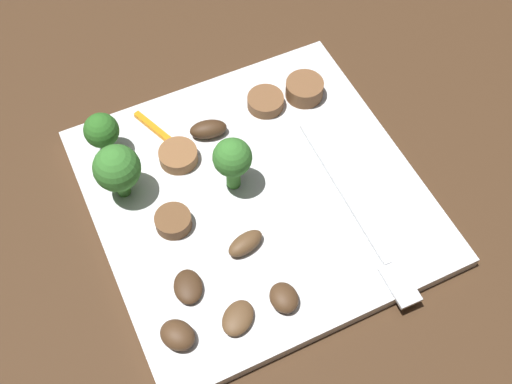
% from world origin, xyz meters
% --- Properties ---
extents(ground_plane, '(1.40, 1.40, 0.00)m').
position_xyz_m(ground_plane, '(0.00, 0.00, 0.00)').
color(ground_plane, '#422B19').
extents(plate, '(0.25, 0.25, 0.01)m').
position_xyz_m(plate, '(0.00, 0.00, 0.01)').
color(plate, white).
rests_on(plate, ground_plane).
extents(fork, '(0.18, 0.02, 0.00)m').
position_xyz_m(fork, '(0.06, 0.06, 0.01)').
color(fork, silver).
rests_on(fork, plate).
extents(broccoli_floret_0, '(0.04, 0.04, 0.05)m').
position_xyz_m(broccoli_floret_0, '(-0.05, -0.10, 0.04)').
color(broccoli_floret_0, '#408630').
rests_on(broccoli_floret_0, plate).
extents(broccoli_floret_1, '(0.03, 0.03, 0.04)m').
position_xyz_m(broccoli_floret_1, '(-0.09, -0.10, 0.04)').
color(broccoli_floret_1, '#347525').
rests_on(broccoli_floret_1, plate).
extents(broccoli_floret_2, '(0.03, 0.03, 0.05)m').
position_xyz_m(broccoli_floret_2, '(-0.02, -0.01, 0.05)').
color(broccoli_floret_2, '#408630').
rests_on(broccoli_floret_2, plate).
extents(sausage_slice_0, '(0.03, 0.03, 0.01)m').
position_xyz_m(sausage_slice_0, '(0.00, -0.07, 0.02)').
color(sausage_slice_0, brown).
rests_on(sausage_slice_0, plate).
extents(sausage_slice_1, '(0.04, 0.04, 0.01)m').
position_xyz_m(sausage_slice_1, '(-0.08, 0.05, 0.02)').
color(sausage_slice_1, brown).
rests_on(sausage_slice_1, plate).
extents(sausage_slice_2, '(0.04, 0.04, 0.01)m').
position_xyz_m(sausage_slice_2, '(-0.06, -0.04, 0.02)').
color(sausage_slice_2, brown).
rests_on(sausage_slice_2, plate).
extents(sausage_slice_3, '(0.04, 0.04, 0.02)m').
position_xyz_m(sausage_slice_3, '(-0.07, 0.08, 0.02)').
color(sausage_slice_3, brown).
rests_on(sausage_slice_3, plate).
extents(mushroom_0, '(0.02, 0.03, 0.01)m').
position_xyz_m(mushroom_0, '(0.04, -0.03, 0.02)').
color(mushroom_0, brown).
rests_on(mushroom_0, plate).
extents(mushroom_1, '(0.03, 0.03, 0.01)m').
position_xyz_m(mushroom_1, '(0.06, -0.08, 0.02)').
color(mushroom_1, '#422B19').
rests_on(mushroom_1, plate).
extents(mushroom_2, '(0.03, 0.04, 0.01)m').
position_xyz_m(mushroom_2, '(0.09, -0.06, 0.02)').
color(mushroom_2, brown).
rests_on(mushroom_2, plate).
extents(mushroom_3, '(0.03, 0.03, 0.01)m').
position_xyz_m(mushroom_3, '(0.09, -0.10, 0.02)').
color(mushroom_3, '#4C331E').
rests_on(mushroom_3, plate).
extents(mushroom_4, '(0.02, 0.02, 0.01)m').
position_xyz_m(mushroom_4, '(0.09, -0.02, 0.02)').
color(mushroom_4, '#4C331E').
rests_on(mushroom_4, plate).
extents(mushroom_5, '(0.02, 0.03, 0.01)m').
position_xyz_m(mushroom_5, '(-0.07, -0.01, 0.02)').
color(mushroom_5, '#422B19').
rests_on(mushroom_5, plate).
extents(pepper_strip_0, '(0.05, 0.02, 0.00)m').
position_xyz_m(pepper_strip_0, '(-0.09, -0.05, 0.01)').
color(pepper_strip_0, orange).
rests_on(pepper_strip_0, plate).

